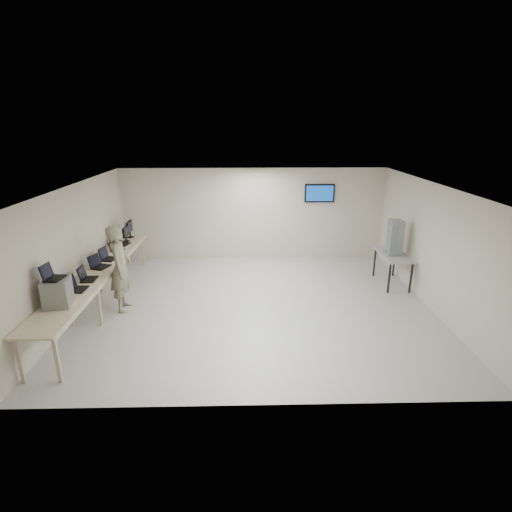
{
  "coord_description": "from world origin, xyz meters",
  "views": [
    {
      "loc": [
        -0.22,
        -8.52,
        4.07
      ],
      "look_at": [
        0.0,
        0.2,
        1.15
      ],
      "focal_mm": 28.0,
      "sensor_mm": 36.0,
      "label": 1
    }
  ],
  "objects_px": {
    "soldier": "(121,268)",
    "equipment_box": "(57,292)",
    "side_table": "(393,257)",
    "workbench": "(98,274)"
  },
  "relations": [
    {
      "from": "soldier",
      "to": "equipment_box",
      "type": "bearing_deg",
      "value": 153.74
    },
    {
      "from": "side_table",
      "to": "workbench",
      "type": "bearing_deg",
      "value": -170.4
    },
    {
      "from": "equipment_box",
      "to": "workbench",
      "type": "bearing_deg",
      "value": 78.05
    },
    {
      "from": "workbench",
      "to": "side_table",
      "type": "distance_m",
      "value": 7.29
    },
    {
      "from": "equipment_box",
      "to": "side_table",
      "type": "bearing_deg",
      "value": 12.63
    },
    {
      "from": "workbench",
      "to": "soldier",
      "type": "relative_size",
      "value": 3.04
    },
    {
      "from": "workbench",
      "to": "soldier",
      "type": "xyz_separation_m",
      "value": [
        0.56,
        -0.11,
        0.16
      ]
    },
    {
      "from": "equipment_box",
      "to": "side_table",
      "type": "height_order",
      "value": "equipment_box"
    },
    {
      "from": "equipment_box",
      "to": "soldier",
      "type": "bearing_deg",
      "value": 59.79
    },
    {
      "from": "workbench",
      "to": "soldier",
      "type": "distance_m",
      "value": 0.59
    }
  ]
}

